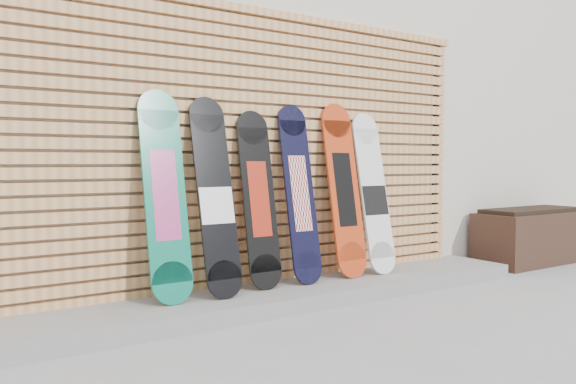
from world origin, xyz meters
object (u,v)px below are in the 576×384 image
object	(u,v)px
snowboard_0	(165,195)
snowboard_5	(374,194)
snowboard_1	(215,197)
planter_box	(530,236)
snowboard_4	(344,190)
snowboard_3	(300,193)
snowboard_2	(259,199)

from	to	relation	value
snowboard_0	snowboard_5	size ratio (longest dim) A/B	1.05
snowboard_0	snowboard_1	distance (m)	0.37
planter_box	snowboard_1	size ratio (longest dim) A/B	0.91
snowboard_1	snowboard_4	distance (m)	1.21
snowboard_1	snowboard_0	bearing A→B (deg)	176.08
snowboard_5	snowboard_0	bearing A→B (deg)	179.84
snowboard_0	snowboard_1	xyz separation A→B (m)	(0.37, -0.03, -0.02)
snowboard_0	snowboard_5	world-z (taller)	snowboard_0
snowboard_3	snowboard_4	xyz separation A→B (m)	(0.45, 0.00, 0.02)
planter_box	snowboard_2	xyz separation A→B (m)	(-3.29, 0.14, 0.51)
snowboard_1	snowboard_2	bearing A→B (deg)	6.81
snowboard_4	snowboard_5	size ratio (longest dim) A/B	1.05
snowboard_0	snowboard_5	bearing A→B (deg)	-0.16
snowboard_0	snowboard_2	bearing A→B (deg)	1.58
snowboard_1	snowboard_4	world-z (taller)	snowboard_4
snowboard_3	snowboard_5	size ratio (longest dim) A/B	1.02
snowboard_4	snowboard_3	bearing A→B (deg)	-179.93
snowboard_1	snowboard_3	world-z (taller)	snowboard_1
snowboard_0	snowboard_5	distance (m)	1.91
snowboard_2	snowboard_3	bearing A→B (deg)	-2.16
snowboard_1	snowboard_2	world-z (taller)	snowboard_1
planter_box	snowboard_2	distance (m)	3.33
snowboard_1	snowboard_4	bearing A→B (deg)	1.56
snowboard_2	snowboard_4	xyz separation A→B (m)	(0.82, -0.01, 0.05)
snowboard_0	snowboard_3	xyz separation A→B (m)	(1.13, 0.01, -0.02)
snowboard_2	snowboard_1	bearing A→B (deg)	-173.19
snowboard_3	snowboard_1	bearing A→B (deg)	-177.55
snowboard_2	snowboard_3	size ratio (longest dim) A/B	0.95
snowboard_2	planter_box	bearing A→B (deg)	-2.44
snowboard_5	planter_box	bearing A→B (deg)	-3.04
planter_box	snowboard_0	distance (m)	4.09
snowboard_3	snowboard_5	world-z (taller)	snowboard_3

